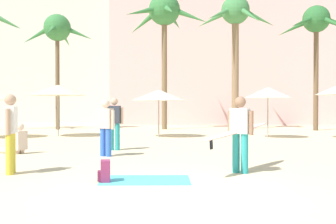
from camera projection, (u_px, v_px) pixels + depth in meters
The scene contains 17 objects.
ground at pixel (170, 194), 6.64m from camera, with size 120.00×120.00×0.00m, color beige.
hotel_pink at pixel (264, 54), 35.28m from camera, with size 25.53×10.49×12.04m, color beige.
hotel_tower_gray at pixel (73, 7), 40.88m from camera, with size 16.75×11.59×23.07m, color beige.
palm_tree_far_left at pixel (235, 21), 25.02m from camera, with size 5.06×4.89×8.34m.
palm_tree_left at pixel (316, 26), 23.90m from camera, with size 4.71×4.83×7.45m.
palm_tree_center at pixel (164, 16), 25.16m from camera, with size 5.32×5.69×8.51m.
palm_tree_right at pixel (57, 32), 25.00m from camera, with size 4.44×4.48×7.19m.
cafe_umbrella_1 at pixel (159, 95), 18.88m from camera, with size 2.55×2.55×2.24m.
cafe_umbrella_2 at pixel (58, 90), 19.20m from camera, with size 2.70×2.70×2.47m.
cafe_umbrella_4 at pixel (268, 93), 18.27m from camera, with size 2.11×2.11×2.32m.
beach_towel at pixel (146, 180), 7.85m from camera, with size 1.73×1.05×0.01m, color #4CC6D6.
backpack at pixel (105, 172), 7.66m from camera, with size 0.29×0.33×0.42m.
person_far_right at pixel (16, 143), 12.30m from camera, with size 0.99×0.69×0.95m.
person_mid_center at pixel (239, 131), 8.83m from camera, with size 1.96×2.73×1.67m.
person_mid_right at pixel (11, 130), 8.58m from camera, with size 0.30×0.61×1.71m.
person_mid_left at pixel (106, 125), 11.60m from camera, with size 0.59×0.36×1.65m.
person_near_right at pixel (114, 121), 13.22m from camera, with size 0.60×0.25×1.73m.
Camera 1 is at (0.26, -6.62, 1.46)m, focal length 42.90 mm.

